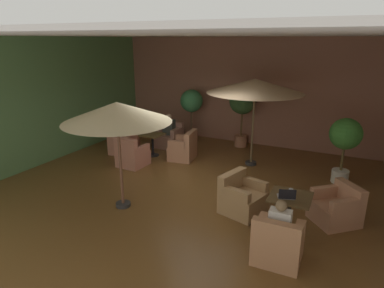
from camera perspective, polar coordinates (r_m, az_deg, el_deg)
ground_plane at (r=8.32m, az=-1.36°, el=-7.52°), size 9.08×8.81×0.02m
wall_back_brick at (r=11.71m, az=8.69°, el=8.78°), size 9.08×0.08×3.56m
wall_left_accent at (r=10.58m, az=-23.71°, el=6.62°), size 0.08×8.81×3.56m
ceiling_slab at (r=7.54m, az=-1.57°, el=18.13°), size 9.08×8.81×0.06m
cafe_table_front_left at (r=6.64m, az=16.25°, el=-9.49°), size 0.76×0.76×0.70m
armchair_front_left_north at (r=7.33m, az=23.26°, el=-9.98°), size 1.08×1.08×0.78m
armchair_front_left_east at (r=7.20m, az=8.46°, el=-9.02°), size 0.97×0.99×0.82m
armchair_front_left_south at (r=5.85m, az=14.28°, el=-16.05°), size 0.77×0.72×0.84m
cafe_table_front_right at (r=10.46m, az=-6.70°, el=0.74°), size 0.67×0.67×0.70m
armchair_front_right_north at (r=10.93m, az=-11.63°, el=0.10°), size 0.91×0.86×0.83m
armchair_front_right_east at (r=9.74m, az=-10.13°, el=-1.93°), size 0.74×0.79×0.87m
armchair_front_right_south at (r=10.14m, az=-1.44°, el=-0.80°), size 0.81×0.88×0.88m
armchair_front_right_west at (r=11.33m, az=-3.80°, el=1.06°), size 0.76×0.73×0.81m
patio_umbrella_tall_red at (r=9.41m, az=10.62°, el=9.59°), size 2.65×2.65×2.46m
patio_umbrella_center_beige at (r=6.93m, az=-12.57°, el=5.20°), size 2.21×2.21×2.29m
potted_tree_left_corner at (r=11.79m, az=-0.09°, el=6.65°), size 0.78×0.78×1.83m
potted_tree_mid_left at (r=9.05m, az=24.49°, el=0.83°), size 0.77×0.77×1.67m
potted_tree_mid_right at (r=11.24m, az=8.51°, el=6.56°), size 0.86×0.86×1.98m
patron_blue_shirt at (r=11.19m, az=-3.93°, el=3.14°), size 0.39×0.24×0.70m
patron_by_window at (r=5.68m, az=14.66°, el=-12.48°), size 0.35×0.21×0.65m
iced_drink_cup at (r=6.64m, az=16.37°, el=-7.71°), size 0.08×0.08×0.11m
open_laptop at (r=6.46m, az=15.72°, el=-8.41°), size 0.37×0.32×0.20m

